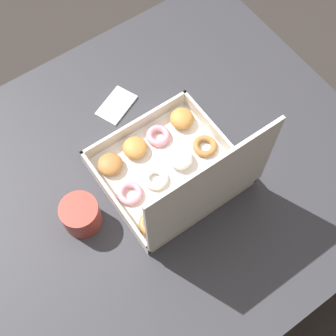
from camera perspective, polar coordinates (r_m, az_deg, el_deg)
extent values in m
plane|color=#2D2826|center=(1.89, -1.52, -10.76)|extent=(8.00, 8.00, 0.00)
cube|color=#2D2D33|center=(1.21, -2.33, -1.71)|extent=(1.17, 0.97, 0.03)
cylinder|color=#2D2D33|center=(1.88, 4.35, 12.28)|extent=(0.06, 0.06, 0.70)
cube|color=silver|center=(1.20, 0.00, -0.40)|extent=(0.33, 0.31, 0.01)
cube|color=beige|center=(1.24, -3.99, 5.20)|extent=(0.33, 0.01, 0.04)
cube|color=beige|center=(1.14, 4.37, -5.42)|extent=(0.33, 0.01, 0.04)
cube|color=beige|center=(1.23, 6.14, 3.99)|extent=(0.01, 0.31, 0.04)
cube|color=beige|center=(1.15, -6.58, -4.01)|extent=(0.01, 0.31, 0.04)
cube|color=beige|center=(0.99, 5.27, -2.56)|extent=(0.33, 0.01, 0.27)
ellipsoid|color=#B77A38|center=(1.26, 1.71, 6.06)|extent=(0.07, 0.07, 0.04)
torus|color=pink|center=(1.24, -1.20, 3.96)|extent=(0.07, 0.07, 0.02)
ellipsoid|color=#B77A38|center=(1.22, -4.05, 2.49)|extent=(0.07, 0.07, 0.03)
ellipsoid|color=#9E6633|center=(1.20, -7.06, 0.45)|extent=(0.07, 0.07, 0.03)
torus|color=#9E6633|center=(1.23, 4.53, 2.68)|extent=(0.07, 0.07, 0.02)
ellipsoid|color=white|center=(1.20, 1.54, 1.23)|extent=(0.07, 0.07, 0.04)
torus|color=white|center=(1.18, -1.56, -1.27)|extent=(0.07, 0.07, 0.02)
torus|color=pink|center=(1.17, -4.66, -3.08)|extent=(0.07, 0.07, 0.02)
torus|color=#381E11|center=(1.20, 7.30, -0.58)|extent=(0.07, 0.07, 0.02)
torus|color=black|center=(1.17, 4.42, -2.80)|extent=(0.07, 0.07, 0.02)
torus|color=tan|center=(1.15, 1.01, -4.72)|extent=(0.07, 0.07, 0.02)
torus|color=#9E6633|center=(1.14, -1.97, -6.79)|extent=(0.07, 0.07, 0.02)
cylinder|color=#A3382D|center=(1.14, -10.65, -5.54)|extent=(0.09, 0.09, 0.08)
cylinder|color=black|center=(1.10, -10.96, -4.87)|extent=(0.08, 0.08, 0.01)
cube|color=white|center=(1.31, -6.31, 7.59)|extent=(0.13, 0.11, 0.01)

